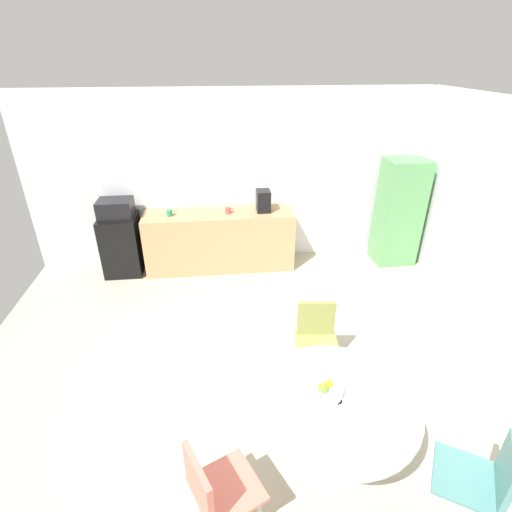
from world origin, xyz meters
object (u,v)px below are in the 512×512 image
locker_cabinet (399,213)px  round_table (336,411)px  fruit_bowl (327,390)px  coffee_maker (263,201)px  mini_fridge (122,245)px  chair_olive (316,333)px  chair_teal (486,477)px  mug_white (228,210)px  mug_green (169,213)px  microwave (116,209)px  chair_coral (213,488)px

locker_cabinet → round_table: 3.92m
fruit_bowl → coffee_maker: coffee_maker is taller
mini_fridge → coffee_maker: 2.22m
chair_olive → chair_teal: bearing=-64.7°
mug_white → coffee_maker: (0.52, 0.04, 0.11)m
mini_fridge → locker_cabinet: 4.25m
fruit_bowl → mug_green: mug_green is taller
chair_olive → mug_white: (-0.75, 2.40, 0.43)m
mug_white → mini_fridge: bearing=178.5°
chair_olive → fruit_bowl: size_ratio=3.44×
chair_olive → coffee_maker: coffee_maker is taller
mini_fridge → round_table: size_ratio=0.74×
microwave → chair_teal: (3.11, -4.02, -0.51)m
microwave → fruit_bowl: size_ratio=1.99×
chair_olive → coffee_maker: 2.51m
round_table → chair_olive: (0.12, 1.02, -0.08)m
locker_cabinet → chair_coral: (-2.93, -3.79, -0.30)m
mug_green → coffee_maker: coffee_maker is taller
chair_teal → fruit_bowl: (-0.93, 0.63, 0.24)m
round_table → fruit_bowl: fruit_bowl is taller
mini_fridge → round_table: (2.24, -3.46, 0.16)m
coffee_maker → locker_cabinet: bearing=-2.7°
mug_white → locker_cabinet: bearing=-1.3°
mug_white → coffee_maker: 0.54m
mini_fridge → chair_teal: bearing=-52.3°
mini_fridge → round_table: 4.13m
microwave → round_table: size_ratio=0.39×
locker_cabinet → round_table: locker_cabinet is taller
mini_fridge → mug_white: (1.61, -0.04, 0.50)m
locker_cabinet → fruit_bowl: (-2.06, -3.29, -0.06)m
coffee_maker → round_table: bearing=-88.2°
microwave → round_table: bearing=-57.1°
chair_coral → chair_teal: size_ratio=1.00×
mini_fridge → chair_teal: size_ratio=1.08×
microwave → chair_coral: size_ratio=0.58×
microwave → chair_coral: microwave is taller
mug_green → locker_cabinet: bearing=-0.9°
locker_cabinet → coffee_maker: size_ratio=5.13×
microwave → locker_cabinet: size_ratio=0.29×
microwave → chair_teal: 5.11m
coffee_maker → chair_teal: bearing=-76.4°
locker_cabinet → mug_green: bearing=179.1°
mini_fridge → microwave: microwave is taller
locker_cabinet → fruit_bowl: size_ratio=6.81×
round_table → mug_green: bearing=113.5°
coffee_maker → mug_green: bearing=-178.1°
fruit_bowl → coffee_maker: 3.40m
locker_cabinet → microwave: bearing=178.6°
locker_cabinet → mug_white: size_ratio=12.73×
fruit_bowl → microwave: bearing=122.7°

